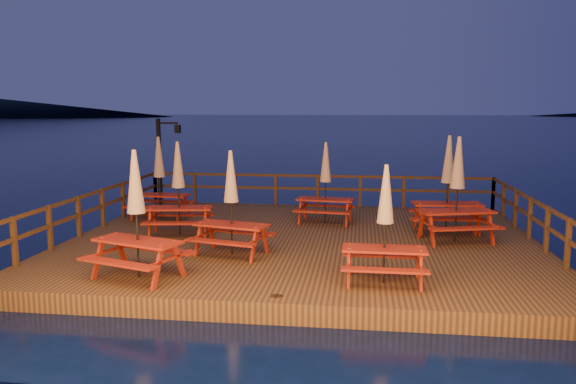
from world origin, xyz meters
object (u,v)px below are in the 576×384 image
object	(u,v)px
lamp_post	(164,153)
picnic_table_1	(326,181)
picnic_table_0	(457,188)
picnic_table_2	(385,222)

from	to	relation	value
lamp_post	picnic_table_1	distance (m)	6.36
picnic_table_1	picnic_table_0	bearing A→B (deg)	-22.40
lamp_post	picnic_table_2	world-z (taller)	lamp_post
lamp_post	picnic_table_0	bearing A→B (deg)	-25.30
lamp_post	picnic_table_0	world-z (taller)	lamp_post
picnic_table_0	picnic_table_1	distance (m)	3.96
picnic_table_2	picnic_table_1	bearing A→B (deg)	105.54
lamp_post	picnic_table_0	distance (m)	10.29
picnic_table_0	picnic_table_2	bearing A→B (deg)	-133.24
lamp_post	picnic_table_1	world-z (taller)	lamp_post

